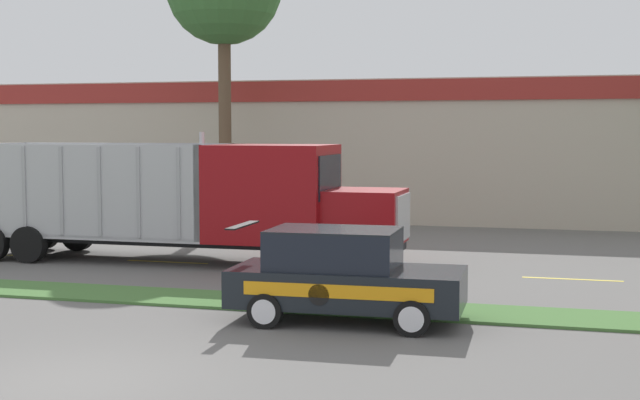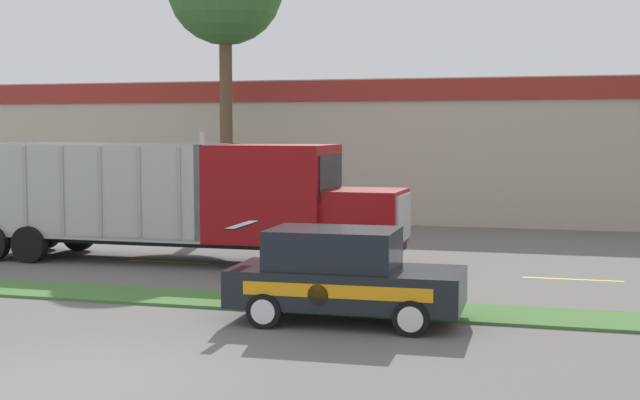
{
  "view_description": "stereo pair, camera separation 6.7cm",
  "coord_description": "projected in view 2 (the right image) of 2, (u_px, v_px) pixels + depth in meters",
  "views": [
    {
      "loc": [
        6.87,
        -11.26,
        3.66
      ],
      "look_at": [
        1.57,
        8.09,
        2.07
      ],
      "focal_mm": 50.0,
      "sensor_mm": 36.0,
      "label": 1
    },
    {
      "loc": [
        6.94,
        -11.24,
        3.66
      ],
      "look_at": [
        1.57,
        8.09,
        2.07
      ],
      "focal_mm": 50.0,
      "sensor_mm": 36.0,
      "label": 2
    }
  ],
  "objects": [
    {
      "name": "ground_plane",
      "position": [
        67.0,
        382.0,
        12.94
      ],
      "size": [
        600.0,
        600.0,
        0.0
      ],
      "primitive_type": "plane",
      "color": "slate"
    },
    {
      "name": "grass_verge",
      "position": [
        227.0,
        300.0,
        18.99
      ],
      "size": [
        120.0,
        1.74,
        0.06
      ],
      "primitive_type": "cube",
      "color": "#477538",
      "rests_on": "ground_plane"
    },
    {
      "name": "centre_line_4",
      "position": [
        168.0,
        262.0,
        24.64
      ],
      "size": [
        2.4,
        0.14,
        0.01
      ],
      "primitive_type": "cube",
      "color": "yellow",
      "rests_on": "ground_plane"
    },
    {
      "name": "centre_line_5",
      "position": [
        358.0,
        270.0,
        23.2
      ],
      "size": [
        2.4,
        0.14,
        0.01
      ],
      "primitive_type": "cube",
      "color": "yellow",
      "rests_on": "ground_plane"
    },
    {
      "name": "centre_line_6",
      "position": [
        573.0,
        279.0,
        21.76
      ],
      "size": [
        2.4,
        0.14,
        0.01
      ],
      "primitive_type": "cube",
      "color": "yellow",
      "rests_on": "ground_plane"
    },
    {
      "name": "dump_truck_mid",
      "position": [
        233.0,
        203.0,
        24.15
      ],
      "size": [
        12.0,
        2.86,
        3.6
      ],
      "color": "black",
      "rests_on": "ground_plane"
    },
    {
      "name": "rally_car",
      "position": [
        342.0,
        275.0,
        16.92
      ],
      "size": [
        4.43,
        2.12,
        1.81
      ],
      "color": "black",
      "rests_on": "ground_plane"
    },
    {
      "name": "store_building_backdrop",
      "position": [
        291.0,
        148.0,
        41.31
      ],
      "size": [
        34.17,
        12.1,
        5.6
      ],
      "color": "#BCB29E",
      "rests_on": "ground_plane"
    }
  ]
}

